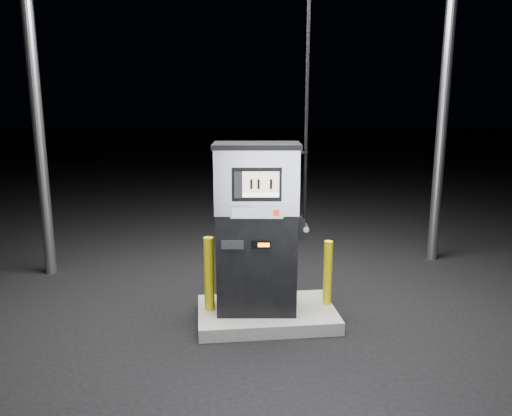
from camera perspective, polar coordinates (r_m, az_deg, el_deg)
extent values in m
plane|color=black|center=(6.04, 1.22, -12.69)|extent=(80.00, 80.00, 0.00)
cube|color=slate|center=(6.01, 1.22, -12.04)|extent=(1.60, 1.00, 0.15)
cylinder|color=gray|center=(7.77, -23.68, 9.05)|extent=(0.16, 0.16, 4.50)
cylinder|color=gray|center=(8.32, 20.53, 9.45)|extent=(0.16, 0.16, 4.50)
cube|color=black|center=(5.75, 0.07, -6.10)|extent=(0.95, 0.61, 1.18)
cube|color=silver|center=(5.52, 0.08, 3.21)|extent=(0.97, 0.64, 0.71)
cube|color=black|center=(5.48, 0.08, 7.15)|extent=(1.01, 0.68, 0.06)
cube|color=black|center=(5.25, 0.09, 2.69)|extent=(0.53, 0.09, 0.36)
cube|color=beige|center=(5.24, 0.55, 2.96)|extent=(0.38, 0.05, 0.23)
cube|color=white|center=(5.26, 0.55, 1.49)|extent=(0.38, 0.05, 0.05)
cube|color=silver|center=(5.31, 0.09, -0.52)|extent=(0.56, 0.09, 0.13)
cube|color=#93959A|center=(5.30, 0.09, -0.56)|extent=(0.52, 0.06, 0.10)
cube|color=red|center=(5.30, 2.33, -0.56)|extent=(0.07, 0.01, 0.07)
cube|color=black|center=(5.41, 0.58, -4.21)|extent=(0.21, 0.04, 0.08)
cube|color=#FF4F0C|center=(5.40, 0.89, -4.25)|extent=(0.12, 0.02, 0.04)
cube|color=black|center=(5.41, -2.72, -4.22)|extent=(0.25, 0.05, 0.09)
cube|color=black|center=(5.66, 5.09, -2.23)|extent=(0.11, 0.18, 0.24)
cylinder|color=gray|center=(5.66, 5.66, -2.22)|extent=(0.09, 0.21, 0.07)
cylinder|color=black|center=(5.44, 5.87, 13.91)|extent=(0.04, 0.04, 2.92)
cylinder|color=#D6C20B|center=(5.82, -5.38, -7.51)|extent=(0.13, 0.13, 0.87)
cylinder|color=#D6C20B|center=(6.04, 8.19, -7.32)|extent=(0.14, 0.14, 0.78)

